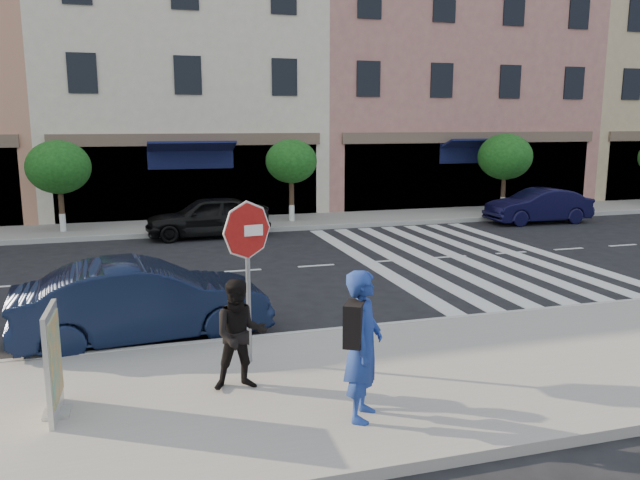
{
  "coord_description": "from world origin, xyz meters",
  "views": [
    {
      "loc": [
        -2.49,
        -11.69,
        3.81
      ],
      "look_at": [
        1.08,
        0.48,
        1.4
      ],
      "focal_mm": 35.0,
      "sensor_mm": 36.0,
      "label": 1
    }
  ],
  "objects": [
    {
      "name": "building_centre",
      "position": [
        -0.5,
        17.0,
        5.5
      ],
      "size": [
        11.0,
        9.0,
        11.0
      ],
      "primitive_type": "cube",
      "color": "beige",
      "rests_on": "ground"
    },
    {
      "name": "stop_sign",
      "position": [
        -0.96,
        -2.62,
        1.98
      ],
      "size": [
        0.89,
        0.14,
        2.52
      ],
      "rotation": [
        0.0,
        0.0,
        0.11
      ],
      "color": "gray",
      "rests_on": "sidewalk_near"
    },
    {
      "name": "car_far_mid",
      "position": [
        -0.3,
        9.1,
        0.69
      ],
      "size": [
        4.08,
        1.67,
        1.39
      ],
      "primitive_type": "imported",
      "rotation": [
        0.0,
        0.0,
        -1.56
      ],
      "color": "black",
      "rests_on": "ground"
    },
    {
      "name": "street_tree_ea",
      "position": [
        12.0,
        10.8,
        2.39
      ],
      "size": [
        2.2,
        2.2,
        3.19
      ],
      "color": "#473323",
      "rests_on": "sidewalk_far"
    },
    {
      "name": "building_east_mid",
      "position": [
        11.5,
        17.0,
        6.5
      ],
      "size": [
        13.0,
        9.0,
        13.0
      ],
      "primitive_type": "cube",
      "color": "tan",
      "rests_on": "ground"
    },
    {
      "name": "street_tree_wb",
      "position": [
        -5.0,
        10.8,
        2.31
      ],
      "size": [
        2.1,
        2.1,
        3.06
      ],
      "color": "#473323",
      "rests_on": "sidewalk_far"
    },
    {
      "name": "street_tree_c",
      "position": [
        3.0,
        10.8,
        2.36
      ],
      "size": [
        1.9,
        1.9,
        3.04
      ],
      "color": "#473323",
      "rests_on": "sidewalk_far"
    },
    {
      "name": "poster_board",
      "position": [
        -3.62,
        -3.67,
        0.83
      ],
      "size": [
        0.33,
        0.92,
        1.4
      ],
      "rotation": [
        0.0,
        0.0,
        -0.02
      ],
      "color": "beige",
      "rests_on": "sidewalk_near"
    },
    {
      "name": "walker",
      "position": [
        -1.25,
        -3.54,
        0.93
      ],
      "size": [
        0.78,
        0.62,
        1.56
      ],
      "primitive_type": "imported",
      "rotation": [
        0.0,
        0.0,
        -0.04
      ],
      "color": "black",
      "rests_on": "sidewalk_near"
    },
    {
      "name": "building_east_far",
      "position": [
        24.0,
        17.0,
        6.0
      ],
      "size": [
        12.0,
        9.0,
        12.0
      ],
      "primitive_type": "cube",
      "color": "#CCB283",
      "rests_on": "ground"
    },
    {
      "name": "photographer",
      "position": [
        0.08,
        -4.84,
        1.1
      ],
      "size": [
        0.74,
        0.83,
        1.9
      ],
      "primitive_type": "imported",
      "rotation": [
        0.0,
        0.0,
        1.04
      ],
      "color": "navy",
      "rests_on": "sidewalk_near"
    },
    {
      "name": "sidewalk_far",
      "position": [
        0.0,
        11.0,
        0.07
      ],
      "size": [
        60.0,
        3.0,
        0.15
      ],
      "primitive_type": "cube",
      "color": "gray",
      "rests_on": "ground"
    },
    {
      "name": "sidewalk_near",
      "position": [
        0.0,
        -3.75,
        0.07
      ],
      "size": [
        60.0,
        4.5,
        0.15
      ],
      "primitive_type": "cube",
      "color": "gray",
      "rests_on": "ground"
    },
    {
      "name": "car_near_mid",
      "position": [
        -2.5,
        -0.7,
        0.72
      ],
      "size": [
        4.48,
        1.95,
        1.43
      ],
      "primitive_type": "imported",
      "rotation": [
        0.0,
        0.0,
        1.67
      ],
      "color": "black",
      "rests_on": "ground"
    },
    {
      "name": "car_far_right",
      "position": [
        12.13,
        8.58,
        0.66
      ],
      "size": [
        4.02,
        1.48,
        1.32
      ],
      "primitive_type": "imported",
      "rotation": [
        0.0,
        0.0,
        -1.59
      ],
      "color": "black",
      "rests_on": "ground"
    },
    {
      "name": "ground",
      "position": [
        0.0,
        0.0,
        0.0
      ],
      "size": [
        120.0,
        120.0,
        0.0
      ],
      "primitive_type": "plane",
      "color": "black",
      "rests_on": "ground"
    }
  ]
}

